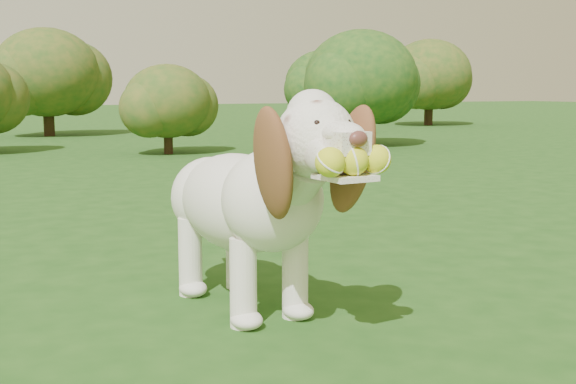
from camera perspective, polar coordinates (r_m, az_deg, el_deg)
name	(u,v)px	position (r m, az deg, el deg)	size (l,w,h in m)	color
ground	(342,315)	(2.92, 4.32, -9.68)	(80.00, 80.00, 0.00)	#1B4513
dog	(252,196)	(2.84, -2.85, -0.31)	(0.52, 1.37, 0.89)	white
shrub_i	(47,73)	(14.62, -18.53, 8.94)	(1.98, 1.98, 2.05)	#382314
shrub_d	(361,78)	(11.41, 5.79, 8.95)	(1.75, 1.75, 1.81)	#382314
shrub_c	(167,101)	(10.15, -9.51, 7.08)	(1.20, 1.20, 1.24)	#382314
shrub_h	(430,75)	(18.42, 11.12, 9.08)	(2.05, 2.05, 2.13)	#382314
shrub_f	(324,83)	(15.65, 2.85, 8.57)	(1.67, 1.67, 1.73)	#382314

